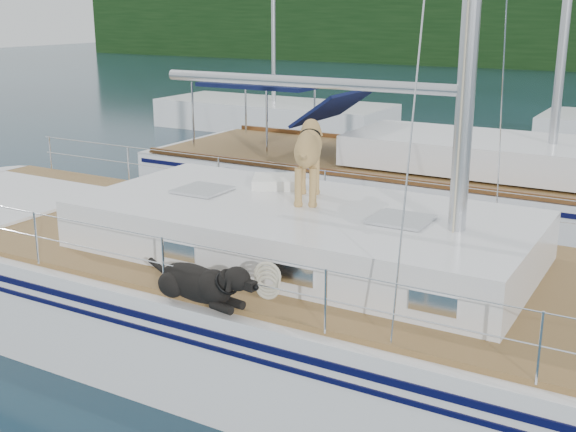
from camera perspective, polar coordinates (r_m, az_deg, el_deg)
The scene contains 4 objects.
ground at distance 9.24m, azimuth -3.35°, elevation -9.44°, with size 120.00×120.00×0.00m, color black.
main_sailboat at distance 8.92m, azimuth -2.91°, elevation -5.67°, with size 12.00×3.91×14.01m.
neighbor_sailboat at distance 14.14m, azimuth 10.63°, elevation 2.10°, with size 11.00×3.50×13.30m.
bg_boat_west at distance 24.70m, azimuth -1.12°, elevation 7.88°, with size 8.00×3.00×11.65m.
Camera 1 is at (4.61, -6.94, 3.98)m, focal length 45.00 mm.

